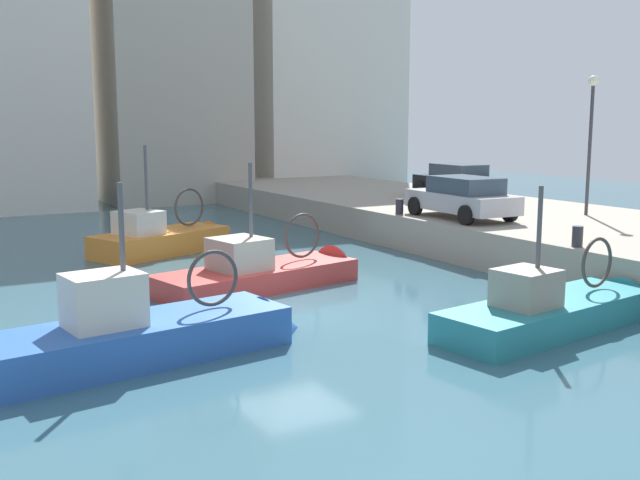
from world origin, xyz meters
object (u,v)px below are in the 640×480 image
(fishing_boat_teal, at_px, (561,322))
(mooring_bollard_mid, at_px, (577,236))
(fishing_boat_blue, at_px, (154,351))
(fishing_boat_orange, at_px, (168,248))
(parked_car_silver, at_px, (462,197))
(mooring_bollard_north, at_px, (399,207))
(parked_car_black, at_px, (456,180))
(quay_streetlamp, at_px, (591,122))
(fishing_boat_red, at_px, (270,282))

(fishing_boat_teal, xyz_separation_m, mooring_bollard_mid, (2.95, 2.26, 1.38))
(fishing_boat_blue, bearing_deg, fishing_boat_orange, 70.71)
(fishing_boat_orange, xyz_separation_m, parked_car_silver, (8.66, -5.17, 1.81))
(fishing_boat_orange, relative_size, mooring_bollard_north, 10.55)
(fishing_boat_blue, relative_size, mooring_bollard_mid, 12.40)
(fishing_boat_teal, distance_m, parked_car_black, 16.64)
(fishing_boat_orange, height_order, parked_car_black, fishing_boat_orange)
(parked_car_silver, xyz_separation_m, mooring_bollard_mid, (-1.18, -6.02, -0.45))
(parked_car_silver, relative_size, quay_streetlamp, 0.90)
(fishing_boat_blue, distance_m, quay_streetlamp, 18.15)
(fishing_boat_red, relative_size, parked_car_silver, 1.55)
(parked_car_black, relative_size, parked_car_silver, 0.96)
(fishing_boat_red, xyz_separation_m, quay_streetlamp, (12.40, 0.04, 4.34))
(fishing_boat_teal, bearing_deg, parked_car_silver, 63.45)
(fishing_boat_red, bearing_deg, parked_car_silver, 10.34)
(mooring_bollard_north, bearing_deg, fishing_boat_blue, -145.08)
(fishing_boat_red, bearing_deg, quay_streetlamp, 0.20)
(fishing_boat_orange, height_order, fishing_boat_blue, fishing_boat_orange)
(fishing_boat_blue, height_order, parked_car_black, fishing_boat_blue)
(fishing_boat_blue, height_order, mooring_bollard_mid, fishing_boat_blue)
(fishing_boat_orange, height_order, mooring_bollard_north, fishing_boat_orange)
(fishing_boat_blue, distance_m, parked_car_black, 20.83)
(parked_car_black, height_order, quay_streetlamp, quay_streetlamp)
(mooring_bollard_mid, distance_m, mooring_bollard_north, 8.00)
(parked_car_black, relative_size, mooring_bollard_mid, 7.55)
(parked_car_black, distance_m, mooring_bollard_mid, 13.14)
(fishing_boat_red, relative_size, mooring_bollard_mid, 12.22)
(parked_car_black, height_order, mooring_bollard_north, parked_car_black)
(fishing_boat_orange, xyz_separation_m, mooring_bollard_north, (7.48, -3.19, 1.35))
(fishing_boat_teal, xyz_separation_m, quay_streetlamp, (8.60, 6.87, 4.36))
(fishing_boat_orange, relative_size, mooring_bollard_mid, 10.55)
(fishing_boat_red, bearing_deg, fishing_boat_teal, -60.92)
(mooring_bollard_mid, relative_size, mooring_bollard_north, 1.00)
(parked_car_black, xyz_separation_m, mooring_bollard_north, (-5.73, -3.81, -0.47))
(parked_car_black, bearing_deg, quay_streetlamp, -90.64)
(parked_car_silver, relative_size, mooring_bollard_north, 7.91)
(fishing_boat_teal, xyz_separation_m, fishing_boat_blue, (-8.42, 2.32, 0.02))
(mooring_bollard_north, height_order, quay_streetlamp, quay_streetlamp)
(fishing_boat_teal, relative_size, fishing_boat_red, 1.01)
(fishing_boat_orange, height_order, fishing_boat_red, fishing_boat_orange)
(parked_car_black, xyz_separation_m, parked_car_silver, (-4.55, -5.80, -0.01))
(fishing_boat_teal, height_order, fishing_boat_orange, fishing_boat_orange)
(parked_car_black, bearing_deg, fishing_boat_blue, -145.50)
(fishing_boat_teal, relative_size, parked_car_silver, 1.56)
(parked_car_black, relative_size, mooring_bollard_north, 7.55)
(fishing_boat_red, bearing_deg, mooring_bollard_mid, -34.10)
(parked_car_silver, bearing_deg, fishing_boat_orange, 149.18)
(mooring_bollard_mid, height_order, mooring_bollard_north, same)
(parked_car_silver, bearing_deg, parked_car_black, 51.88)
(parked_car_silver, bearing_deg, fishing_boat_teal, -116.55)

